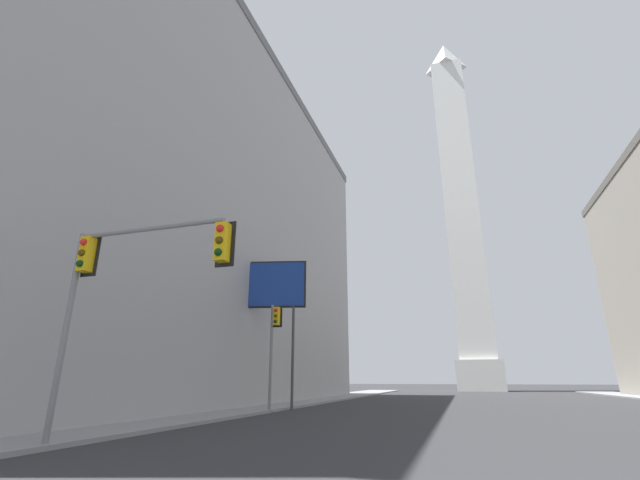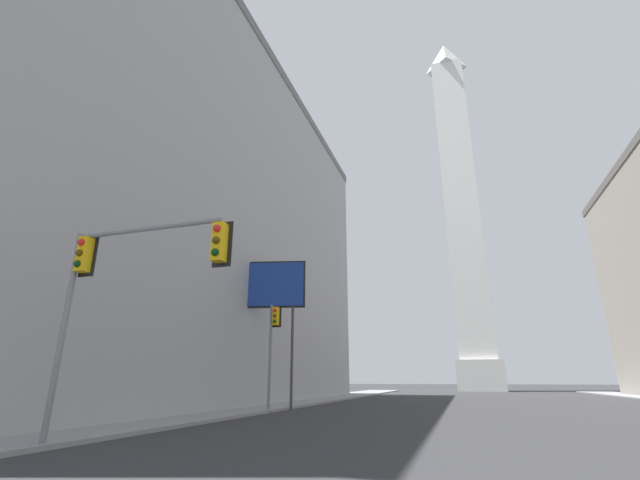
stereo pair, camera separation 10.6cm
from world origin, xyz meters
name	(u,v)px [view 2 (the right image)]	position (x,y,z in m)	size (l,w,h in m)	color
sidewalk_left	(271,405)	(-15.79, 28.23, 0.07)	(5.00, 94.11, 0.15)	gray
building_left	(177,224)	(-25.13, 27.72, 14.74)	(18.50, 48.61, 29.47)	#9E9EA0
obelisk	(461,201)	(0.00, 78.43, 34.43)	(7.56, 7.56, 71.36)	silver
traffic_light_near_left	(120,275)	(-11.83, 8.11, 4.75)	(5.54, 0.50, 6.20)	slate
traffic_light_mid_left	(273,340)	(-13.34, 22.61, 4.10)	(0.78, 0.50, 6.24)	slate
billboard_sign	(270,289)	(-14.58, 24.58, 7.68)	(4.78, 1.35, 9.65)	#3F3F42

